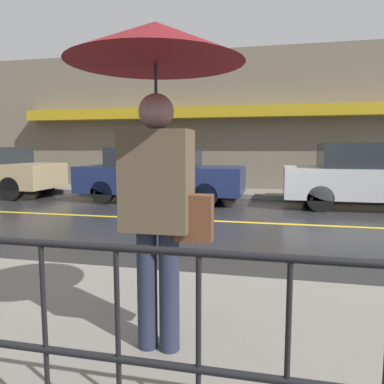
% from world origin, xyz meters
% --- Properties ---
extents(ground_plane, '(80.00, 80.00, 0.00)m').
position_xyz_m(ground_plane, '(0.00, 0.00, 0.00)').
color(ground_plane, '#262628').
extents(sidewalk_near, '(28.00, 2.64, 0.12)m').
position_xyz_m(sidewalk_near, '(0.00, -4.79, 0.06)').
color(sidewalk_near, slate).
rests_on(sidewalk_near, ground_plane).
extents(sidewalk_far, '(28.00, 1.66, 0.12)m').
position_xyz_m(sidewalk_far, '(0.00, 4.30, 0.06)').
color(sidewalk_far, slate).
rests_on(sidewalk_far, ground_plane).
extents(lane_marking, '(25.20, 0.12, 0.01)m').
position_xyz_m(lane_marking, '(0.00, 0.00, 0.00)').
color(lane_marking, gold).
rests_on(lane_marking, ground_plane).
extents(building_storefront, '(28.00, 0.85, 4.66)m').
position_xyz_m(building_storefront, '(0.00, 5.24, 2.35)').
color(building_storefront, '#706656').
rests_on(building_storefront, ground_plane).
extents(railing_foreground, '(12.00, 0.04, 0.94)m').
position_xyz_m(railing_foreground, '(0.00, -5.86, 0.71)').
color(railing_foreground, black).
rests_on(railing_foreground, sidewalk_near).
extents(pedestrian, '(1.11, 1.11, 2.12)m').
position_xyz_m(pedestrian, '(-0.44, -5.02, 1.82)').
color(pedestrian, '#23283D').
rests_on(pedestrian, sidewalk_near).
extents(car_navy, '(4.44, 1.73, 1.48)m').
position_xyz_m(car_navy, '(-2.79, 2.44, 0.75)').
color(car_navy, '#19234C').
rests_on(car_navy, ground_plane).
extents(car_silver, '(4.24, 1.77, 1.58)m').
position_xyz_m(car_silver, '(2.58, 2.44, 0.79)').
color(car_silver, '#B2B5BA').
rests_on(car_silver, ground_plane).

